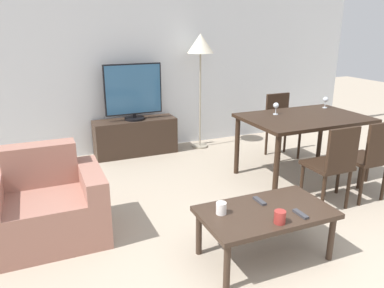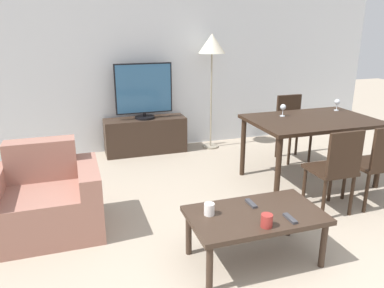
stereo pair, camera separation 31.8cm
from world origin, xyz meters
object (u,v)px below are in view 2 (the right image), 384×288
object	(u,v)px
cup_colored_far	(209,209)
wine_glass_left	(283,108)
remote_primary	(290,218)
dining_chair_near	(335,167)
remote_secondary	(251,203)
coffee_table	(255,218)
tv	(144,91)
cup_white_near	(267,221)
dining_chair_far	(292,124)
dining_chair_near_right	(377,161)
floor_lamp	(212,48)
tv_stand	(146,135)
dining_table	(311,126)
armchair	(44,202)
wine_glass_center	(337,103)

from	to	relation	value
cup_colored_far	wine_glass_left	distance (m)	2.03
remote_primary	wine_glass_left	world-z (taller)	wine_glass_left
dining_chair_near	wine_glass_left	bearing A→B (deg)	90.48
remote_primary	remote_secondary	bearing A→B (deg)	118.23
remote_secondary	coffee_table	bearing A→B (deg)	-102.17
tv	cup_white_near	xyz separation A→B (m)	(0.27, -3.10, -0.44)
dining_chair_far	dining_chair_near_right	size ratio (longest dim) A/B	1.00
floor_lamp	cup_white_near	xyz separation A→B (m)	(-0.72, -3.03, -1.02)
tv	wine_glass_left	size ratio (longest dim) A/B	5.56
dining_chair_far	remote_secondary	bearing A→B (deg)	-129.64
tv_stand	remote_secondary	size ratio (longest dim) A/B	7.82
dining_table	remote_primary	bearing A→B (deg)	-128.94
armchair	tv	bearing A→B (deg)	55.60
dining_table	dining_chair_near_right	size ratio (longest dim) A/B	1.62
remote_primary	wine_glass_center	xyz separation A→B (m)	(1.70, 1.70, 0.45)
coffee_table	dining_table	world-z (taller)	dining_table
dining_chair_near_right	cup_white_near	world-z (taller)	dining_chair_near_right
coffee_table	dining_chair_near	xyz separation A→B (m)	(1.09, 0.46, 0.13)
floor_lamp	remote_primary	size ratio (longest dim) A/B	11.28
floor_lamp	coffee_table	bearing A→B (deg)	-103.88
floor_lamp	tv	bearing A→B (deg)	176.13
dining_chair_far	cup_white_near	size ratio (longest dim) A/B	9.07
dining_chair_near_right	remote_primary	distance (m)	1.54
tv_stand	cup_colored_far	bearing A→B (deg)	-91.15
dining_chair_near	dining_chair_near_right	bearing A→B (deg)	0.00
dining_table	dining_chair_near_right	bearing A→B (deg)	-72.19
floor_lamp	remote_primary	distance (m)	3.22
tv_stand	dining_chair_near_right	world-z (taller)	dining_chair_near_right
dining_chair_near	cup_white_near	xyz separation A→B (m)	(-1.12, -0.67, -0.03)
dining_table	floor_lamp	distance (m)	1.88
armchair	remote_primary	xyz separation A→B (m)	(1.80, -1.16, 0.14)
tv	cup_colored_far	world-z (taller)	tv
dining_chair_near_right	remote_secondary	xyz separation A→B (m)	(-1.57, -0.32, -0.07)
dining_chair_far	dining_chair_near	bearing A→B (deg)	-107.81
coffee_table	remote_primary	world-z (taller)	remote_primary
dining_table	dining_chair_near	world-z (taller)	dining_chair_near
wine_glass_left	wine_glass_center	size ratio (longest dim) A/B	1.00
armchair	wine_glass_center	bearing A→B (deg)	8.67
tv_stand	tv	distance (m)	0.66
remote_secondary	wine_glass_center	xyz separation A→B (m)	(1.87, 1.38, 0.45)
tv_stand	remote_primary	bearing A→B (deg)	-80.85
dining_chair_near	dining_chair_far	xyz separation A→B (m)	(0.50, 1.57, 0.00)
tv	coffee_table	distance (m)	2.96
armchair	wine_glass_left	size ratio (longest dim) A/B	6.76
remote_secondary	wine_glass_center	bearing A→B (deg)	36.54
armchair	floor_lamp	size ratio (longest dim) A/B	0.58
dining_table	cup_white_near	distance (m)	2.01
tv_stand	remote_primary	size ratio (longest dim) A/B	7.82
floor_lamp	cup_colored_far	world-z (taller)	floor_lamp
cup_colored_far	wine_glass_center	distance (m)	2.70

